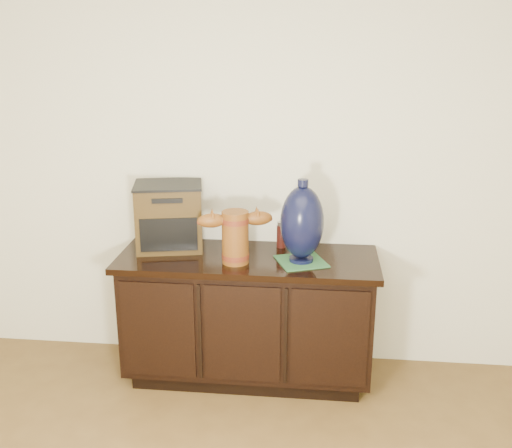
# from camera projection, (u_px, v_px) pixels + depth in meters

# --- Properties ---
(room) EXTENTS (5.00, 5.00, 5.00)m
(room) POSITION_uv_depth(u_px,v_px,m) (99.00, 403.00, 1.09)
(room) COLOR brown
(room) RESTS_ON ground
(sideboard) EXTENTS (1.46, 0.56, 0.75)m
(sideboard) POSITION_uv_depth(u_px,v_px,m) (248.00, 316.00, 3.47)
(sideboard) COLOR black
(sideboard) RESTS_ON ground
(terracotta_vessel) EXTENTS (0.41, 0.18, 0.29)m
(terracotta_vessel) POSITION_uv_depth(u_px,v_px,m) (235.00, 234.00, 3.22)
(terracotta_vessel) COLOR brown
(terracotta_vessel) RESTS_ON sideboard
(tv_radio) EXTENTS (0.44, 0.38, 0.38)m
(tv_radio) POSITION_uv_depth(u_px,v_px,m) (169.00, 216.00, 3.45)
(tv_radio) COLOR #3D2A0F
(tv_radio) RESTS_ON sideboard
(green_mat) EXTENTS (0.32, 0.32, 0.01)m
(green_mat) POSITION_uv_depth(u_px,v_px,m) (301.00, 261.00, 3.28)
(green_mat) COLOR #2B6135
(green_mat) RESTS_ON sideboard
(lamp_base) EXTENTS (0.31, 0.31, 0.46)m
(lamp_base) POSITION_uv_depth(u_px,v_px,m) (302.00, 223.00, 3.21)
(lamp_base) COLOR black
(lamp_base) RESTS_ON green_mat
(spray_can) EXTENTS (0.05, 0.05, 0.16)m
(spray_can) POSITION_uv_depth(u_px,v_px,m) (281.00, 235.00, 3.49)
(spray_can) COLOR #53150E
(spray_can) RESTS_ON sideboard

